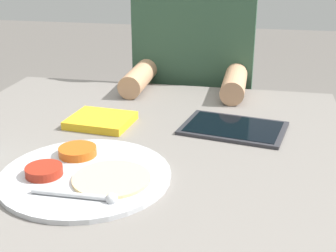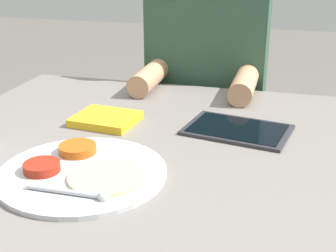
# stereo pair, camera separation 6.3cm
# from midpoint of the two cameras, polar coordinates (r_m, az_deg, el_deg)

# --- Properties ---
(thali_tray) EXTENTS (0.34, 0.34, 0.03)m
(thali_tray) POSITION_cam_midpoint_polar(r_m,az_deg,el_deg) (0.95, -12.03, -5.74)
(thali_tray) COLOR #B7BABF
(thali_tray) RESTS_ON dining_table
(red_notebook) EXTENTS (0.17, 0.15, 0.02)m
(red_notebook) POSITION_cam_midpoint_polar(r_m,az_deg,el_deg) (1.21, -9.67, 0.59)
(red_notebook) COLOR silver
(red_notebook) RESTS_ON dining_table
(tablet_device) EXTENTS (0.27, 0.21, 0.01)m
(tablet_device) POSITION_cam_midpoint_polar(r_m,az_deg,el_deg) (1.17, 6.47, -0.26)
(tablet_device) COLOR #28282D
(tablet_device) RESTS_ON dining_table
(person_diner) EXTENTS (0.40, 0.44, 1.22)m
(person_diner) POSITION_cam_midpoint_polar(r_m,az_deg,el_deg) (1.71, 2.10, 0.95)
(person_diner) COLOR black
(person_diner) RESTS_ON ground_plane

